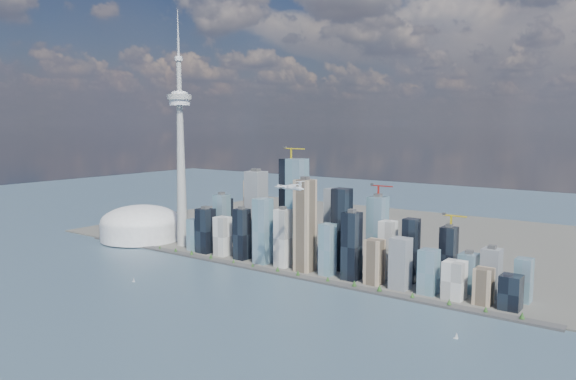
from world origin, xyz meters
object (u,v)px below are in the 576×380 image
Objects in this scene: sailboat_west at (134,280)px; sailboat_east at (456,337)px; needle_tower at (181,148)px; airplane at (290,187)px; dome_stadium at (141,225)px.

sailboat_west is 589.27m from sailboat_east.
needle_tower reaches higher than airplane.
dome_stadium is at bearing -175.91° from needle_tower.
airplane is 341.90m from sailboat_west.
airplane reaches higher than sailboat_west.
needle_tower reaches higher than sailboat_west.
sailboat_east is at bearing -14.04° from needle_tower.
airplane is (539.06, -101.62, 141.38)m from dome_stadium.
needle_tower is 8.01× the size of airplane.
dome_stadium is 20.42× the size of sailboat_east.
dome_stadium is at bearing 165.37° from sailboat_east.
dome_stadium is 388.80m from sailboat_west.
airplane is at bearing -10.68° from dome_stadium.
sailboat_west is (290.75, -255.56, -36.22)m from dome_stadium.
dome_stadium reaches higher than sailboat_west.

